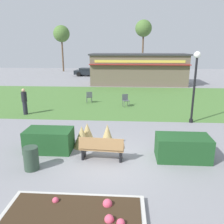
# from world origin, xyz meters

# --- Properties ---
(ground_plane) EXTENTS (80.00, 80.00, 0.00)m
(ground_plane) POSITION_xyz_m (0.00, 0.00, 0.00)
(ground_plane) COLOR gray
(lawn_patch) EXTENTS (36.00, 12.00, 0.01)m
(lawn_patch) POSITION_xyz_m (0.00, 10.91, 0.00)
(lawn_patch) COLOR #4C7A38
(lawn_patch) RESTS_ON ground_plane
(flower_bed) EXTENTS (3.65, 2.08, 0.32)m
(flower_bed) POSITION_xyz_m (-0.68, -3.41, 0.09)
(flower_bed) COLOR beige
(flower_bed) RESTS_ON ground_plane
(park_bench) EXTENTS (1.73, 0.64, 0.95)m
(park_bench) POSITION_xyz_m (-0.33, -0.01, 0.48)
(park_bench) COLOR #9E7547
(park_bench) RESTS_ON ground_plane
(hedge_left) EXTENTS (1.90, 1.10, 0.93)m
(hedge_left) POSITION_xyz_m (-2.61, 0.68, 0.47)
(hedge_left) COLOR #1E4C23
(hedge_left) RESTS_ON ground_plane
(hedge_right) EXTENTS (2.02, 1.10, 0.93)m
(hedge_right) POSITION_xyz_m (2.78, 0.28, 0.47)
(hedge_right) COLOR #1E4C23
(hedge_right) RESTS_ON ground_plane
(ornamental_grass_behind_left) EXTENTS (0.65, 0.65, 0.99)m
(ornamental_grass_behind_left) POSITION_xyz_m (-0.23, 1.34, 0.50)
(ornamental_grass_behind_left) COLOR tan
(ornamental_grass_behind_left) RESTS_ON ground_plane
(ornamental_grass_behind_right) EXTENTS (0.74, 0.74, 0.99)m
(ornamental_grass_behind_right) POSITION_xyz_m (-1.13, 1.46, 0.50)
(ornamental_grass_behind_right) COLOR tan
(ornamental_grass_behind_right) RESTS_ON ground_plane
(ornamental_grass_behind_center) EXTENTS (0.74, 0.74, 0.96)m
(ornamental_grass_behind_center) POSITION_xyz_m (-1.31, 1.12, 0.48)
(ornamental_grass_behind_center) COLOR tan
(ornamental_grass_behind_center) RESTS_ON ground_plane
(lamppost_mid) EXTENTS (0.36, 0.36, 3.99)m
(lamppost_mid) POSITION_xyz_m (4.32, 4.94, 2.52)
(lamppost_mid) COLOR black
(lamppost_mid) RESTS_ON ground_plane
(trash_bin) EXTENTS (0.52, 0.52, 0.85)m
(trash_bin) POSITION_xyz_m (-2.74, -0.89, 0.42)
(trash_bin) COLOR #2D4233
(trash_bin) RESTS_ON ground_plane
(food_kiosk) EXTENTS (10.97, 4.62, 3.49)m
(food_kiosk) POSITION_xyz_m (1.85, 19.27, 1.76)
(food_kiosk) COLOR #6B5B4C
(food_kiosk) RESTS_ON ground_plane
(cafe_chair_west) EXTENTS (0.54, 0.54, 0.89)m
(cafe_chair_west) POSITION_xyz_m (-2.33, 9.38, 0.53)
(cafe_chair_west) COLOR #4C5156
(cafe_chair_west) RESTS_ON ground_plane
(cafe_chair_east) EXTENTS (0.56, 0.56, 0.89)m
(cafe_chair_east) POSITION_xyz_m (0.48, 8.50, 0.53)
(cafe_chair_east) COLOR #4C5156
(cafe_chair_east) RESTS_ON ground_plane
(person_strolling) EXTENTS (0.34, 0.34, 1.69)m
(person_strolling) POSITION_xyz_m (-5.94, 5.94, 0.86)
(person_strolling) COLOR #23232D
(person_strolling) RESTS_ON ground_plane
(parked_car_west_slot) EXTENTS (4.36, 2.37, 1.20)m
(parked_car_west_slot) POSITION_xyz_m (-5.25, 26.88, 0.64)
(parked_car_west_slot) COLOR black
(parked_car_west_slot) RESTS_ON ground_plane
(parked_car_center_slot) EXTENTS (4.25, 2.15, 1.20)m
(parked_car_center_slot) POSITION_xyz_m (0.07, 26.88, 0.64)
(parked_car_center_slot) COLOR maroon
(parked_car_center_slot) RESTS_ON ground_plane
(tree_left_bg) EXTENTS (2.80, 2.80, 8.67)m
(tree_left_bg) POSITION_xyz_m (3.17, 33.73, 7.18)
(tree_left_bg) COLOR brown
(tree_left_bg) RESTS_ON ground_plane
(tree_right_bg) EXTENTS (2.80, 2.80, 7.83)m
(tree_right_bg) POSITION_xyz_m (-10.87, 33.35, 6.36)
(tree_right_bg) COLOR brown
(tree_right_bg) RESTS_ON ground_plane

